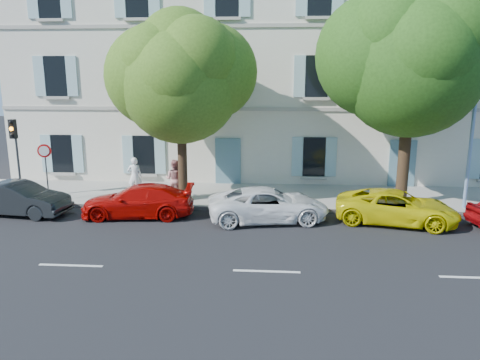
# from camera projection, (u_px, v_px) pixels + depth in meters

# --- Properties ---
(ground) EXTENTS (90.00, 90.00, 0.00)m
(ground) POSITION_uv_depth(u_px,v_px,m) (268.00, 228.00, 17.78)
(ground) COLOR black
(sidewalk) EXTENTS (36.00, 4.50, 0.15)m
(sidewalk) POSITION_uv_depth(u_px,v_px,m) (270.00, 196.00, 22.09)
(sidewalk) COLOR #A09E96
(sidewalk) RESTS_ON ground
(kerb) EXTENTS (36.00, 0.16, 0.16)m
(kerb) POSITION_uv_depth(u_px,v_px,m) (269.00, 209.00, 19.98)
(kerb) COLOR #9E998E
(kerb) RESTS_ON ground
(building) EXTENTS (28.00, 7.00, 12.00)m
(building) POSITION_uv_depth(u_px,v_px,m) (272.00, 69.00, 26.36)
(building) COLOR beige
(building) RESTS_ON ground
(car_dark_sedan) EXTENTS (4.31, 1.95, 1.37)m
(car_dark_sedan) POSITION_uv_depth(u_px,v_px,m) (19.00, 199.00, 19.31)
(car_dark_sedan) COLOR black
(car_dark_sedan) RESTS_ON ground
(car_red_coupe) EXTENTS (4.68, 2.21, 1.32)m
(car_red_coupe) POSITION_uv_depth(u_px,v_px,m) (138.00, 201.00, 19.09)
(car_red_coupe) COLOR #AA0804
(car_red_coupe) RESTS_ON ground
(car_white_coupe) EXTENTS (5.05, 2.94, 1.32)m
(car_white_coupe) POSITION_uv_depth(u_px,v_px,m) (268.00, 205.00, 18.54)
(car_white_coupe) COLOR white
(car_white_coupe) RESTS_ON ground
(car_yellow_supercar) EXTENTS (5.01, 3.11, 1.29)m
(car_yellow_supercar) POSITION_uv_depth(u_px,v_px,m) (397.00, 207.00, 18.25)
(car_yellow_supercar) COLOR #D7CA09
(car_yellow_supercar) RESTS_ON ground
(tree_left) EXTENTS (5.19, 5.19, 8.05)m
(tree_left) POSITION_uv_depth(u_px,v_px,m) (180.00, 83.00, 19.96)
(tree_left) COLOR #3A2819
(tree_left) RESTS_ON sidewalk
(tree_right) EXTENTS (6.03, 6.03, 9.29)m
(tree_right) POSITION_uv_depth(u_px,v_px,m) (411.00, 64.00, 19.14)
(tree_right) COLOR #3A2819
(tree_right) RESTS_ON sidewalk
(traffic_light) EXTENTS (0.31, 0.41, 3.62)m
(traffic_light) POSITION_uv_depth(u_px,v_px,m) (15.00, 142.00, 20.80)
(traffic_light) COLOR #383A3D
(traffic_light) RESTS_ON sidewalk
(road_sign) EXTENTS (0.58, 0.18, 2.57)m
(road_sign) POSITION_uv_depth(u_px,v_px,m) (45.00, 160.00, 20.61)
(road_sign) COLOR #383A3D
(road_sign) RESTS_ON sidewalk
(street_lamp) EXTENTS (0.29, 1.59, 7.46)m
(street_lamp) POSITION_uv_depth(u_px,v_px,m) (476.00, 108.00, 18.92)
(street_lamp) COLOR #7293BF
(street_lamp) RESTS_ON sidewalk
(pedestrian_a) EXTENTS (0.73, 0.56, 1.78)m
(pedestrian_a) POSITION_uv_depth(u_px,v_px,m) (135.00, 176.00, 21.90)
(pedestrian_a) COLOR white
(pedestrian_a) RESTS_ON sidewalk
(pedestrian_b) EXTENTS (1.00, 0.85, 1.81)m
(pedestrian_b) POSITION_uv_depth(u_px,v_px,m) (175.00, 179.00, 21.22)
(pedestrian_b) COLOR tan
(pedestrian_b) RESTS_ON sidewalk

